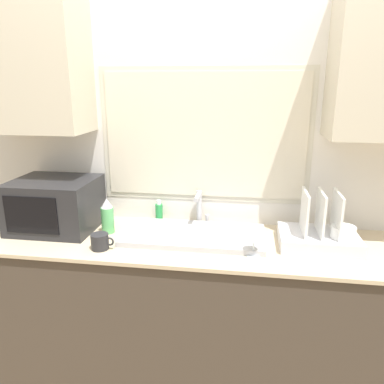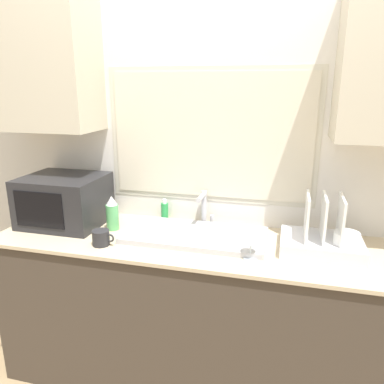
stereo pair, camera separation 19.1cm
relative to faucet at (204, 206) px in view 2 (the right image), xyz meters
name	(u,v)px [view 2 (the right image)]	position (x,y,z in m)	size (l,w,h in m)	color
countertop	(197,313)	(0.02, -0.23, -0.57)	(2.23, 0.63, 0.89)	#42382D
wall_back	(209,136)	(0.02, 0.05, 0.40)	(6.00, 0.38, 2.60)	silver
sink_basin	(195,235)	(0.00, -0.20, -0.11)	(0.77, 0.38, 0.03)	#B2B2B7
faucet	(204,206)	(0.00, 0.00, 0.00)	(0.08, 0.16, 0.21)	#B7B7BC
microwave	(64,200)	(-0.81, -0.17, 0.02)	(0.46, 0.39, 0.29)	#232326
dish_rack	(323,240)	(0.66, -0.21, -0.06)	(0.40, 0.29, 0.29)	silver
spray_bottle	(112,213)	(-0.50, -0.19, -0.03)	(0.07, 0.07, 0.20)	#59B266
soap_bottle	(165,211)	(-0.25, 0.01, -0.06)	(0.04, 0.04, 0.14)	#268C3F
mug_near_sink	(101,238)	(-0.46, -0.41, -0.08)	(0.12, 0.09, 0.08)	#262628
wine_glass	(251,237)	(0.32, -0.38, -0.01)	(0.08, 0.08, 0.15)	silver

